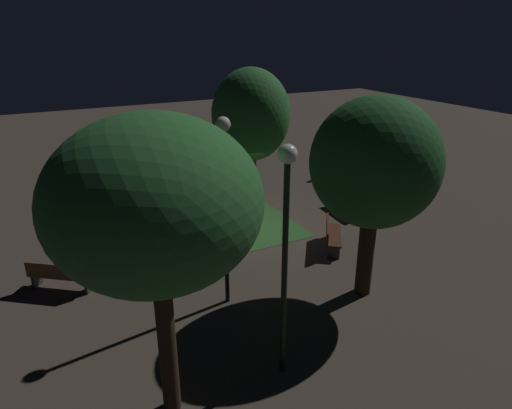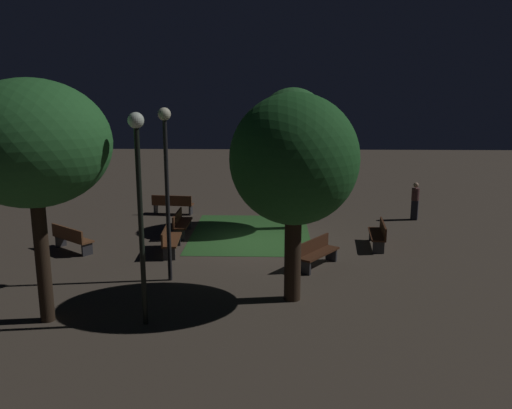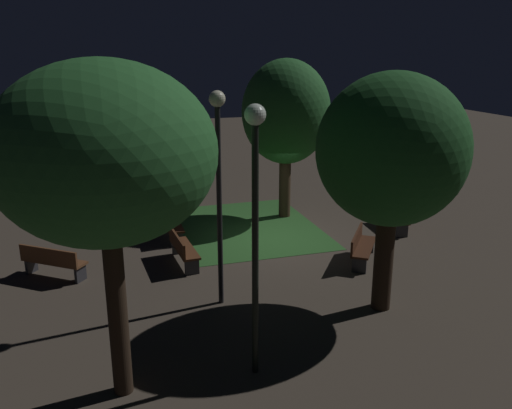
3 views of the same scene
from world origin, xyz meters
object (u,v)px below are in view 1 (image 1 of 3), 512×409
at_px(lamp_post_near_wall, 225,184).
at_px(bench_lawn_edge, 178,249).
at_px(bench_back_row, 346,201).
at_px(lamp_post_plaza_east, 286,229).
at_px(bench_corner, 157,223).
at_px(tree_lawn_side, 375,164).
at_px(bench_by_lamp, 331,234).
at_px(bench_near_trees, 60,275).
at_px(pedestrian, 333,160).
at_px(tree_right_canopy, 155,204).
at_px(tree_near_wall, 251,116).
at_px(bench_front_left, 112,198).

bearing_deg(lamp_post_near_wall, bench_lawn_edge, -169.16).
distance_m(bench_back_row, lamp_post_plaza_east, 9.77).
height_order(bench_corner, tree_lawn_side, tree_lawn_side).
bearing_deg(bench_by_lamp, bench_near_trees, -99.31).
height_order(bench_by_lamp, pedestrian, pedestrian).
bearing_deg(lamp_post_near_wall, tree_lawn_side, 69.19).
distance_m(tree_lawn_side, tree_right_canopy, 6.15).
bearing_deg(pedestrian, tree_near_wall, -73.40).
distance_m(bench_lawn_edge, tree_near_wall, 6.28).
height_order(bench_lawn_edge, tree_near_wall, tree_near_wall).
xyz_separation_m(bench_by_lamp, bench_back_row, (-2.21, 2.37, 0.00)).
bearing_deg(bench_corner, pedestrian, 105.56).
xyz_separation_m(bench_by_lamp, tree_near_wall, (-4.63, -0.62, 3.22)).
relative_size(bench_corner, lamp_post_near_wall, 0.36).
xyz_separation_m(bench_corner, bench_near_trees, (2.20, -3.40, 0.00)).
bearing_deg(bench_lawn_edge, lamp_post_plaza_east, 4.75).
relative_size(tree_near_wall, tree_lawn_side, 1.02).
xyz_separation_m(bench_front_left, pedestrian, (0.65, 10.46, 0.37)).
relative_size(bench_by_lamp, tree_lawn_side, 0.32).
bearing_deg(tree_right_canopy, tree_near_wall, 144.74).
relative_size(bench_front_left, tree_near_wall, 0.33).
xyz_separation_m(bench_corner, pedestrian, (-2.65, 9.53, 0.37)).
relative_size(lamp_post_near_wall, pedestrian, 3.09).
bearing_deg(bench_near_trees, bench_lawn_edge, 89.05).
height_order(tree_lawn_side, lamp_post_near_wall, tree_lawn_side).
bearing_deg(bench_back_row, tree_near_wall, -129.10).
relative_size(bench_by_lamp, bench_near_trees, 1.01).
bearing_deg(bench_by_lamp, pedestrian, 143.09).
relative_size(bench_near_trees, lamp_post_plaza_east, 0.35).
bearing_deg(pedestrian, bench_back_row, -29.82).
distance_m(bench_corner, bench_back_row, 7.36).
height_order(bench_near_trees, lamp_post_near_wall, lamp_post_near_wall).
bearing_deg(lamp_post_plaza_east, bench_front_left, -172.85).
xyz_separation_m(tree_lawn_side, tree_right_canopy, (1.48, -5.94, 0.54)).
bearing_deg(lamp_post_near_wall, lamp_post_plaza_east, -0.76).
bearing_deg(bench_near_trees, bench_by_lamp, 80.69).
bearing_deg(tree_near_wall, tree_lawn_side, -1.92).
distance_m(tree_near_wall, lamp_post_plaza_east, 9.64).
xyz_separation_m(bench_corner, tree_lawn_side, (6.19, 4.00, 3.22)).
distance_m(bench_corner, bench_near_trees, 4.05).
xyz_separation_m(tree_near_wall, lamp_post_plaza_east, (8.86, -3.79, -0.36)).
bearing_deg(bench_lawn_edge, tree_lawn_side, 45.51).
bearing_deg(bench_back_row, bench_lawn_edge, -82.84).
xyz_separation_m(bench_lawn_edge, bench_near_trees, (-0.06, -3.40, 0.00)).
height_order(bench_lawn_edge, lamp_post_near_wall, lamp_post_near_wall).
xyz_separation_m(bench_corner, bench_by_lamp, (3.56, 4.86, 0.00)).
height_order(lamp_post_plaza_east, pedestrian, lamp_post_plaza_east).
relative_size(bench_back_row, pedestrian, 1.14).
bearing_deg(lamp_post_near_wall, pedestrian, 129.76).
xyz_separation_m(bench_lawn_edge, bench_back_row, (-0.91, 7.23, 0.00)).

